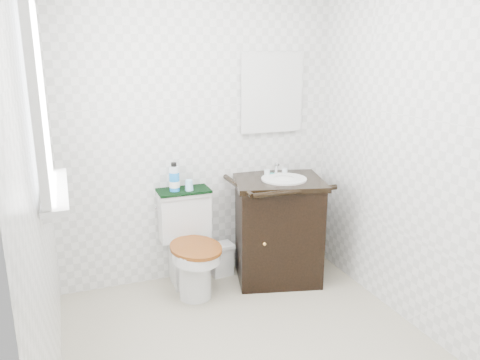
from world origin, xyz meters
TOP-DOWN VIEW (x-y plane):
  - floor at (0.00, 0.00)m, footprint 2.40×2.40m
  - wall_back at (0.00, 1.20)m, footprint 2.40×0.00m
  - wall_front at (0.00, -1.20)m, footprint 2.40×0.00m
  - wall_left at (-1.10, 0.00)m, footprint 0.00×2.40m
  - wall_right at (1.10, 0.00)m, footprint 0.00×2.40m
  - window at (-1.07, 0.25)m, footprint 0.02×0.70m
  - mirror at (0.60, 1.18)m, footprint 0.50×0.02m
  - toilet at (-0.16, 0.97)m, footprint 0.41×0.63m
  - vanity at (0.55, 0.90)m, footprint 0.79×0.72m
  - trash_bin at (0.14, 1.10)m, footprint 0.20×0.16m
  - towel at (-0.16, 1.09)m, footprint 0.39×0.22m
  - mouthwash_bottle at (-0.23, 1.08)m, footprint 0.08×0.08m
  - cup at (-0.12, 1.06)m, footprint 0.07×0.07m
  - soap_bar at (0.54, 1.04)m, footprint 0.07×0.05m

SIDE VIEW (x-z plane):
  - floor at x=0.00m, z-range 0.00..0.00m
  - trash_bin at x=0.14m, z-range 0.00..0.27m
  - toilet at x=-0.16m, z-range -0.04..0.70m
  - vanity at x=0.55m, z-range -0.03..0.89m
  - towel at x=-0.16m, z-range 0.74..0.76m
  - cup at x=-0.12m, z-range 0.76..0.84m
  - soap_bar at x=0.54m, z-range 0.82..0.84m
  - mouthwash_bottle at x=-0.23m, z-range 0.75..0.97m
  - wall_back at x=0.00m, z-range 0.00..2.40m
  - wall_front at x=0.00m, z-range 0.00..2.40m
  - wall_left at x=-1.10m, z-range 0.00..2.40m
  - wall_right at x=1.10m, z-range 0.00..2.40m
  - mirror at x=0.60m, z-range 1.15..1.75m
  - window at x=-1.07m, z-range 1.10..2.00m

